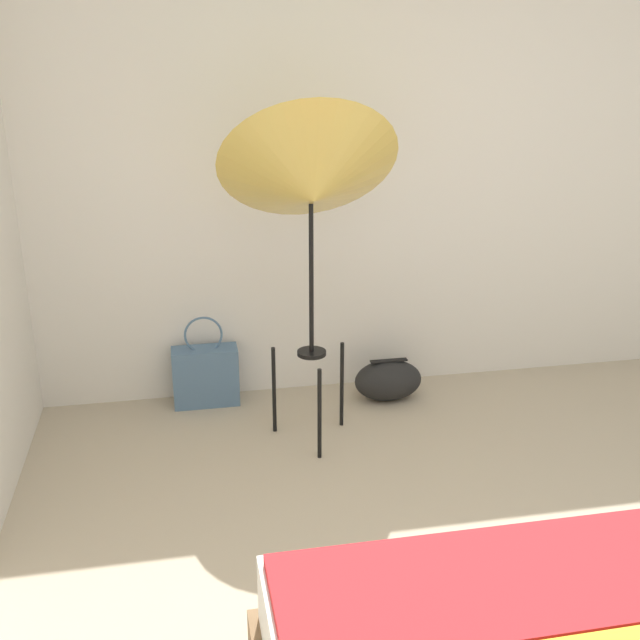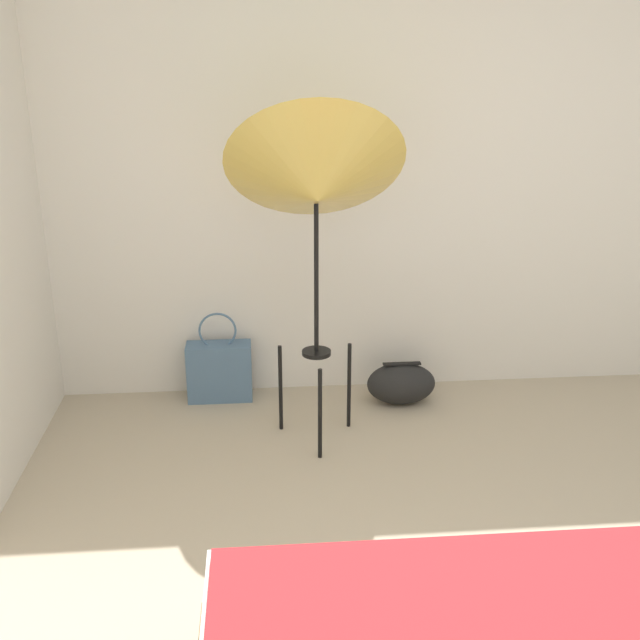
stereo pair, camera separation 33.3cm
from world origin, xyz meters
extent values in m
cube|color=silver|center=(0.00, 2.33, 1.30)|extent=(8.00, 0.05, 2.60)
cube|color=red|center=(-0.09, -0.09, 0.50)|extent=(1.44, 0.44, 0.04)
cylinder|color=black|center=(-0.39, 1.50, 0.23)|extent=(0.02, 0.02, 0.46)
cylinder|color=black|center=(-0.56, 1.80, 0.23)|extent=(0.02, 0.02, 0.46)
cylinder|color=black|center=(-0.21, 1.80, 0.23)|extent=(0.02, 0.02, 0.46)
cylinder|color=black|center=(-0.39, 1.70, 0.46)|extent=(0.14, 0.14, 0.02)
cylinder|color=black|center=(-0.39, 1.70, 0.87)|extent=(0.02, 0.02, 0.83)
cone|color=#D1B251|center=(-0.39, 1.70, 1.29)|extent=(0.83, 0.73, 0.75)
cube|color=slate|center=(-0.89, 2.19, 0.16)|extent=(0.35, 0.15, 0.33)
torus|color=slate|center=(-0.89, 2.19, 0.40)|extent=(0.21, 0.01, 0.21)
ellipsoid|color=black|center=(0.11, 2.05, 0.11)|extent=(0.38, 0.23, 0.23)
cube|color=black|center=(0.11, 2.05, 0.23)|extent=(0.21, 0.04, 0.01)
camera|label=1|loc=(-0.98, -1.60, 1.84)|focal=42.00mm
camera|label=2|loc=(-0.65, -1.65, 1.84)|focal=42.00mm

